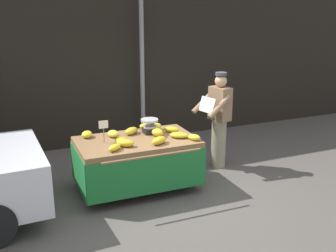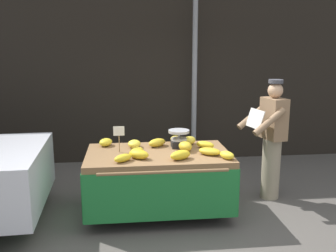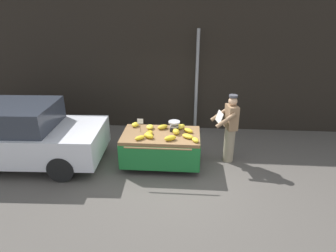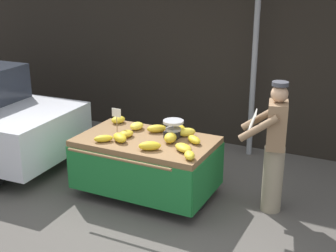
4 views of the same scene
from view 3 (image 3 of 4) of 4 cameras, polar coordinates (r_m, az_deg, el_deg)
ground_plane at (r=6.79m, az=1.96°, el=-9.91°), size 60.00×60.00×0.00m
back_wall at (r=8.89m, az=3.01°, el=11.93°), size 16.00×0.24×3.98m
street_pole at (r=8.59m, az=5.58°, el=8.24°), size 0.09×0.09×3.04m
banana_cart at (r=6.97m, az=-1.37°, el=-3.16°), size 1.84×1.29×0.83m
weighing_scale at (r=7.01m, az=1.22°, el=0.02°), size 0.28×0.28×0.24m
price_sign at (r=6.90m, az=-5.42°, el=0.68°), size 0.14×0.01×0.34m
banana_bunch_0 at (r=6.53m, az=0.42°, el=-2.36°), size 0.31×0.26×0.11m
banana_bunch_1 at (r=6.66m, az=-3.77°, el=-1.90°), size 0.30×0.28×0.11m
banana_bunch_2 at (r=7.12m, az=2.46°, el=-0.14°), size 0.28×0.27×0.12m
banana_bunch_3 at (r=7.12m, az=-1.07°, el=-0.18°), size 0.31×0.28×0.11m
banana_bunch_4 at (r=6.60m, az=-5.52°, el=-2.30°), size 0.27×0.25×0.09m
banana_bunch_5 at (r=7.23m, az=1.31°, el=0.18°), size 0.24×0.26×0.10m
banana_bunch_6 at (r=6.84m, az=1.58°, el=-1.07°), size 0.21×0.26×0.13m
banana_bunch_7 at (r=6.84m, az=-3.69°, el=-1.32°), size 0.21×0.25×0.09m
banana_bunch_8 at (r=6.95m, az=3.98°, el=-0.89°), size 0.28×0.26×0.09m
banana_bunch_9 at (r=6.49m, az=5.35°, el=-2.74°), size 0.21×0.24×0.09m
banana_bunch_10 at (r=7.14m, az=-3.54°, el=-0.18°), size 0.18×0.24×0.10m
banana_bunch_11 at (r=6.66m, az=3.87°, el=-1.99°), size 0.33×0.30×0.09m
banana_bunch_12 at (r=7.31m, az=-6.40°, el=0.29°), size 0.24×0.26×0.10m
vendor_person at (r=7.21m, az=11.94°, el=-0.48°), size 0.65×0.60×1.71m
parked_car at (r=7.89m, az=-26.98°, el=-1.52°), size 3.97×1.87×1.51m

